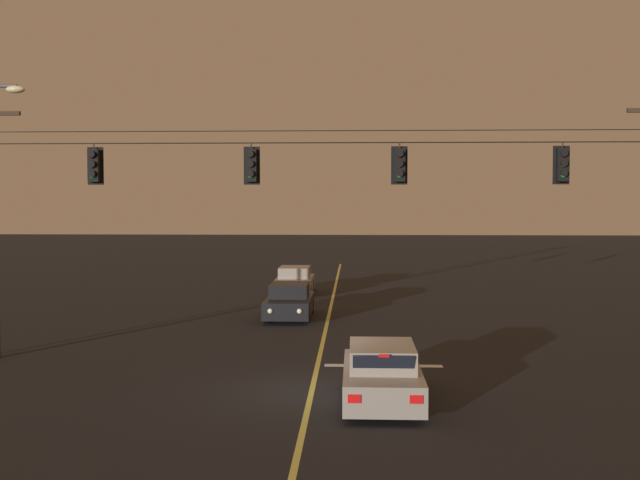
# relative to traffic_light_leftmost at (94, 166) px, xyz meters

# --- Properties ---
(ground_plane) EXTENTS (180.00, 180.00, 0.00)m
(ground_plane) POSITION_rel_traffic_light_leftmost_xyz_m (6.68, -3.76, -5.80)
(ground_plane) COLOR black
(lane_centre_stripe) EXTENTS (0.14, 60.00, 0.01)m
(lane_centre_stripe) POSITION_rel_traffic_light_leftmost_xyz_m (6.68, 6.02, -5.79)
(lane_centre_stripe) COLOR #D1C64C
(lane_centre_stripe) RESTS_ON ground
(stop_bar_paint) EXTENTS (3.40, 0.36, 0.01)m
(stop_bar_paint) POSITION_rel_traffic_light_leftmost_xyz_m (8.58, -0.58, -5.79)
(stop_bar_paint) COLOR silver
(stop_bar_paint) RESTS_ON ground
(signal_span_assembly) EXTENTS (21.38, 0.32, 7.85)m
(signal_span_assembly) POSITION_rel_traffic_light_leftmost_xyz_m (6.68, 0.02, -1.71)
(signal_span_assembly) COLOR #38281C
(signal_span_assembly) RESTS_ON ground
(traffic_light_leftmost) EXTENTS (0.48, 0.41, 1.22)m
(traffic_light_leftmost) POSITION_rel_traffic_light_leftmost_xyz_m (0.00, 0.00, 0.00)
(traffic_light_leftmost) COLOR black
(traffic_light_left_inner) EXTENTS (0.48, 0.41, 1.22)m
(traffic_light_left_inner) POSITION_rel_traffic_light_leftmost_xyz_m (4.69, 0.00, 0.00)
(traffic_light_left_inner) COLOR black
(traffic_light_centre) EXTENTS (0.48, 0.41, 1.22)m
(traffic_light_centre) POSITION_rel_traffic_light_leftmost_xyz_m (9.05, 0.00, 0.00)
(traffic_light_centre) COLOR black
(traffic_light_right_inner) EXTENTS (0.48, 0.41, 1.22)m
(traffic_light_right_inner) POSITION_rel_traffic_light_leftmost_xyz_m (13.75, 0.00, 0.00)
(traffic_light_right_inner) COLOR black
(car_waiting_near_lane) EXTENTS (1.80, 4.33, 1.39)m
(car_waiting_near_lane) POSITION_rel_traffic_light_leftmost_xyz_m (8.39, -4.73, -5.15)
(car_waiting_near_lane) COLOR gray
(car_waiting_near_lane) RESTS_ON ground
(car_oncoming_lead) EXTENTS (1.80, 4.42, 1.39)m
(car_oncoming_lead) POSITION_rel_traffic_light_leftmost_xyz_m (5.10, 8.73, -5.15)
(car_oncoming_lead) COLOR black
(car_oncoming_lead) RESTS_ON ground
(car_oncoming_trailing) EXTENTS (1.80, 4.42, 1.39)m
(car_oncoming_trailing) POSITION_rel_traffic_light_leftmost_xyz_m (4.69, 16.81, -5.15)
(car_oncoming_trailing) COLOR gray
(car_oncoming_trailing) RESTS_ON ground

